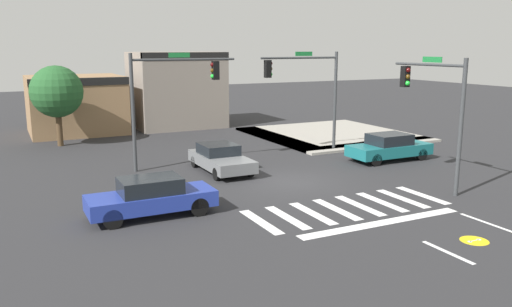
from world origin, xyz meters
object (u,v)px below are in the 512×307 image
Objects in this scene: traffic_signal_southeast at (435,98)px; car_gray at (221,158)px; traffic_signal_northwest at (171,88)px; traffic_signal_northeast at (307,83)px; car_teal at (389,147)px; roadside_tree at (57,92)px; car_blue at (151,197)px.

traffic_signal_southeast reaches higher than car_gray.
traffic_signal_northwest is 1.00× the size of traffic_signal_northeast.
traffic_signal_northeast reaches higher than car_teal.
traffic_signal_northeast is at bearing 0.80° from traffic_signal_northwest.
roadside_tree reaches higher than car_teal.
roadside_tree reaches higher than car_blue.
car_blue is at bearing -84.98° from roadside_tree.
car_gray is 0.97× the size of car_blue.
car_gray is (1.86, -1.84, -3.42)m from traffic_signal_northwest.
car_teal is (3.03, -3.67, -3.35)m from traffic_signal_northeast.
car_blue is 16.43m from roadside_tree.
traffic_signal_northeast is 15.40m from roadside_tree.
traffic_signal_northeast is 1.31× the size of car_gray.
car_blue is (-4.97, -5.38, 0.07)m from car_gray.
traffic_signal_northeast is at bearing -146.74° from car_blue.
traffic_signal_northwest reaches higher than car_gray.
car_blue is at bearing 33.26° from traffic_signal_northeast.
traffic_signal_southeast reaches higher than car_teal.
traffic_signal_northwest reaches higher than traffic_signal_southeast.
traffic_signal_northwest is at bearing -63.12° from roadside_tree.
traffic_signal_southeast is (0.89, -8.84, -0.15)m from traffic_signal_northeast.
car_teal is 0.93× the size of roadside_tree.
car_blue is 0.92× the size of roadside_tree.
roadside_tree is at bearing 37.37° from traffic_signal_southeast.
car_teal is at bearing 79.50° from car_gray.
traffic_signal_southeast is 10.42m from car_gray.
traffic_signal_northeast is (8.07, 0.11, -0.01)m from traffic_signal_northwest.
traffic_signal_northwest is 1.02× the size of traffic_signal_southeast.
roadside_tree is (-15.62, 12.49, 2.65)m from car_teal.
traffic_signal_southeast is 1.28× the size of car_gray.
traffic_signal_southeast is at bearing 45.88° from car_gray.
traffic_signal_northwest is at bearing -113.30° from car_blue.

